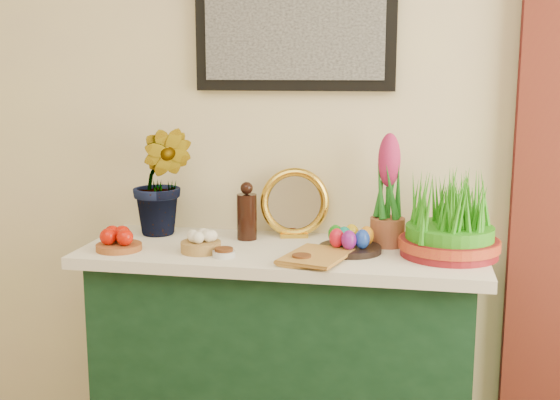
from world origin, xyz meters
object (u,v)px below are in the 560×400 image
(mirror, at_px, (295,204))
(hyacinth_green, at_px, (162,163))
(wheatgrass_sabzeh, at_px, (450,221))
(sideboard, at_px, (283,371))
(book, at_px, (290,253))

(mirror, bearing_deg, hyacinth_green, -172.26)
(wheatgrass_sabzeh, bearing_deg, hyacinth_green, 173.91)
(hyacinth_green, height_order, wheatgrass_sabzeh, hyacinth_green)
(sideboard, xyz_separation_m, mirror, (0.01, 0.18, 0.59))
(sideboard, height_order, hyacinth_green, hyacinth_green)
(wheatgrass_sabzeh, bearing_deg, mirror, 162.21)
(book, relative_size, wheatgrass_sabzeh, 0.73)
(sideboard, distance_m, book, 0.50)
(mirror, bearing_deg, book, -82.91)
(mirror, xyz_separation_m, wheatgrass_sabzeh, (0.56, -0.18, -0.00))
(sideboard, bearing_deg, book, -68.68)
(hyacinth_green, bearing_deg, book, -25.83)
(sideboard, relative_size, book, 5.28)
(hyacinth_green, distance_m, book, 0.64)
(sideboard, distance_m, mirror, 0.62)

